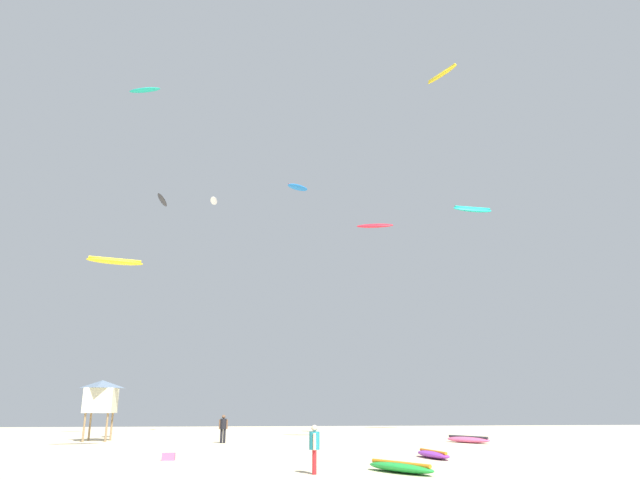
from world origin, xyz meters
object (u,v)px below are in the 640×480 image
Objects in this scene: person_midground at (223,426)px; cooler_box at (169,457)px; kite_grounded_mid at (400,467)px; kite_aloft_0 at (115,261)px; kite_aloft_4 at (442,74)px; kite_aloft_3 at (145,90)px; lifeguard_tower at (101,396)px; kite_grounded_far at (468,439)px; kite_aloft_2 at (375,226)px; kite_aloft_7 at (214,201)px; kite_aloft_6 at (162,200)px; kite_grounded_near at (433,454)px; kite_aloft_1 at (473,209)px; person_foreground at (314,445)px; kite_aloft_5 at (298,187)px.

person_midground is 13.08m from cooler_box.
kite_grounded_mid is 1.01× the size of kite_aloft_0.
kite_aloft_3 is at bearing 171.71° from kite_aloft_4.
kite_grounded_mid is 27.58m from lifeguard_tower.
kite_aloft_2 is (-5.59, 1.56, 15.26)m from kite_grounded_far.
lifeguard_tower is 20.01m from kite_aloft_7.
kite_aloft_7 is at bearing 90.94° from cooler_box.
kite_aloft_7 reaches higher than kite_aloft_6.
kite_grounded_near is at bearing -61.94° from kite_aloft_7.
kite_aloft_4 is at bearing 89.81° from person_midground.
person_midground is 20.43m from kite_grounded_mid.
kite_grounded_near is at bearing -1.44° from cooler_box.
kite_grounded_near is 24.68m from kite_aloft_6.
kite_aloft_1 is at bearing 62.63° from kite_grounded_near.
kite_grounded_near is at bearing -36.71° from kite_aloft_6.
kite_grounded_far is at bearing 90.06° from person_midground.
kite_aloft_6 is (-20.95, -0.30, -11.69)m from kite_aloft_4.
kite_aloft_6 is (4.00, -5.17, 13.13)m from lifeguard_tower.
lifeguard_tower is (-25.09, 4.81, 2.84)m from kite_grounded_far.
kite_aloft_4 is (16.13, -1.69, 26.83)m from person_midground.
kite_aloft_2 is (6.63, 19.10, 14.50)m from person_foreground.
kite_aloft_3 is (-7.53, 1.75, 25.80)m from person_midground.
kite_aloft_5 is 8.08m from kite_aloft_7.
cooler_box is at bearing -134.23° from kite_aloft_2.
kite_aloft_4 is 1.37× the size of kite_aloft_6.
kite_grounded_mid is 0.76× the size of kite_aloft_1.
kite_aloft_1 reaches higher than kite_aloft_0.
kite_aloft_6 is at bearing 143.29° from kite_grounded_near.
kite_grounded_mid reaches higher than kite_grounded_near.
kite_aloft_2 is 1.19× the size of kite_aloft_6.
kite_aloft_2 is (0.44, 13.15, 15.30)m from kite_grounded_near.
kite_aloft_3 reaches higher than kite_aloft_0.
kite_aloft_2 is (10.68, -0.08, 14.43)m from person_midground.
kite_aloft_4 reaches higher than kite_grounded_mid.
kite_aloft_3 is (-11.57, 20.93, 25.88)m from person_foreground.
kite_grounded_mid is at bearing -117.39° from kite_aloft_1.
kite_aloft_0 is 29.01m from kite_aloft_4.
person_midground is 3.20× the size of cooler_box.
cooler_box is at bearing -89.06° from kite_aloft_7.
kite_grounded_near reaches higher than cooler_box.
kite_grounded_far is 25.71m from lifeguard_tower.
kite_aloft_1 is at bearing 28.00° from kite_aloft_6.
kite_aloft_2 is 21.55m from kite_aloft_3.
kite_aloft_3 is 1.15× the size of kite_aloft_6.
kite_aloft_1 reaches higher than kite_grounded_mid.
lifeguard_tower is 1.80× the size of kite_aloft_5.
person_midground is 24.74m from kite_aloft_5.
person_midground reaches higher than kite_grounded_far.
kite_aloft_5 is (7.43, 23.72, 22.43)m from cooler_box.
kite_aloft_6 reaches higher than kite_aloft_2.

